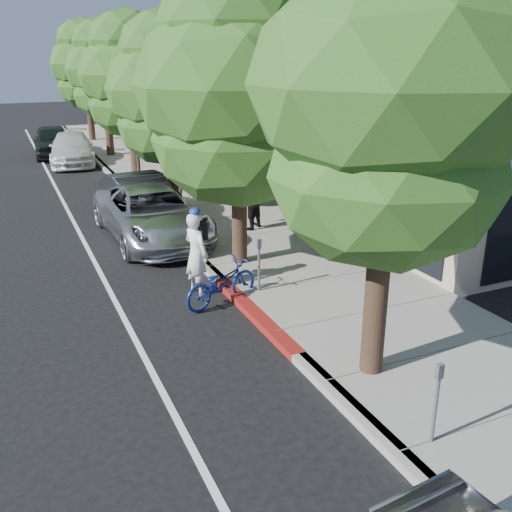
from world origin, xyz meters
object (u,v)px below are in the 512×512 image
street_tree_5 (86,66)px  white_pickup (72,149)px  street_tree_4 (104,71)px  bicycle (221,283)px  street_tree_2 (169,91)px  cyclist (196,254)px  street_tree_0 (392,92)px  pedestrian (249,199)px  street_tree_3 (129,76)px  dark_sedan (141,200)px  street_tree_1 (238,89)px  silver_suv (152,214)px  dark_suv_far (53,141)px

street_tree_5 → white_pickup: 8.24m
street_tree_4 → bicycle: bearing=-93.7°
street_tree_2 → cyclist: bearing=-102.5°
street_tree_0 → street_tree_4: (-0.00, 24.00, -0.42)m
street_tree_5 → pedestrian: (1.39, -21.40, -3.46)m
street_tree_3 → white_pickup: street_tree_3 is taller
dark_sedan → white_pickup: size_ratio=0.93×
street_tree_1 → white_pickup: street_tree_1 is taller
street_tree_2 → silver_suv: bearing=-118.7°
dark_suv_far → pedestrian: 17.62m
street_tree_2 → dark_suv_far: street_tree_2 is taller
street_tree_3 → street_tree_4: street_tree_3 is taller
street_tree_2 → cyclist: 8.05m
white_pickup → street_tree_5: bearing=80.1°
dark_suv_far → pedestrian: bearing=-73.4°
dark_suv_far → pedestrian: size_ratio=2.53×
street_tree_0 → dark_sedan: street_tree_0 is taller
street_tree_2 → dark_suv_far: size_ratio=1.41×
bicycle → street_tree_2: bearing=-27.0°
street_tree_2 → street_tree_3: size_ratio=0.96×
cyclist → white_pickup: cyclist is taller
street_tree_0 → street_tree_1: 6.01m
bicycle → dark_sedan: 7.14m
cyclist → street_tree_0: bearing=179.7°
street_tree_3 → street_tree_5: 12.00m
street_tree_2 → street_tree_0: bearing=-90.0°
street_tree_0 → street_tree_5: size_ratio=1.06×
white_pickup → street_tree_3: bearing=-60.5°
bicycle → dark_sedan: (-0.10, 7.13, 0.29)m
street_tree_5 → bicycle: bearing=-92.9°
street_tree_5 → silver_suv: 21.17m
street_tree_1 → cyclist: bearing=-142.7°
silver_suv → pedestrian: (2.91, -0.63, 0.32)m
street_tree_0 → street_tree_1: (0.00, 6.00, -0.30)m
street_tree_2 → bicycle: (-1.30, -8.04, -3.66)m
street_tree_3 → dark_suv_far: (-2.73, 7.73, -3.58)m
silver_suv → street_tree_4: bearing=82.4°
silver_suv → white_pickup: bearing=90.7°
street_tree_3 → street_tree_5: bearing=90.0°
bicycle → pedestrian: pedestrian is taller
street_tree_0 → street_tree_2: street_tree_0 is taller
silver_suv → dark_sedan: 1.87m
dark_sedan → dark_suv_far: dark_suv_far is taller
dark_sedan → pedestrian: bearing=-48.1°
street_tree_1 → street_tree_3: size_ratio=1.06×
street_tree_1 → pedestrian: (1.39, 2.60, -3.46)m
white_pickup → pedestrian: size_ratio=2.71×
street_tree_5 → white_pickup: bearing=-106.7°
street_tree_2 → street_tree_5: bearing=90.0°
pedestrian → street_tree_4: bearing=-117.2°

